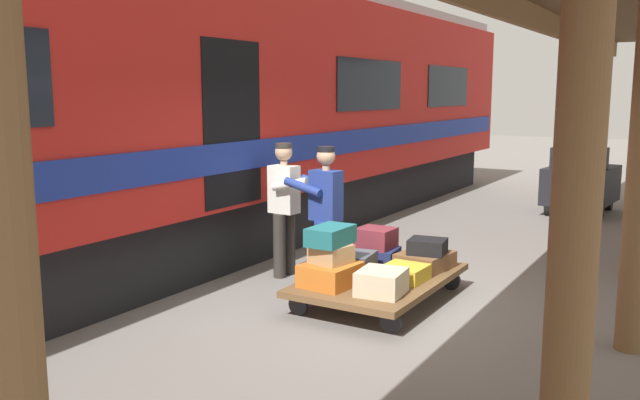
# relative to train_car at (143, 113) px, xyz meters

# --- Properties ---
(ground_plane) EXTENTS (60.00, 60.00, 0.00)m
(ground_plane) POSITION_rel_train_car_xyz_m (-3.71, 0.00, -2.06)
(ground_plane) COLOR slate
(train_car) EXTENTS (3.02, 21.26, 4.00)m
(train_car) POSITION_rel_train_car_xyz_m (0.00, 0.00, 0.00)
(train_car) COLOR #B21E19
(train_car) RESTS_ON ground_plane
(luggage_cart) EXTENTS (1.34, 2.13, 0.29)m
(luggage_cart) POSITION_rel_train_car_xyz_m (-3.44, -0.12, -1.81)
(luggage_cart) COLOR brown
(luggage_cart) RESTS_ON ground_plane
(suitcase_cream_canvas) EXTENTS (0.50, 0.53, 0.25)m
(suitcase_cream_canvas) POSITION_rel_train_car_xyz_m (-3.74, 0.47, -1.64)
(suitcase_cream_canvas) COLOR beige
(suitcase_cream_canvas) RESTS_ON luggage_cart
(suitcase_brown_leather) EXTENTS (0.59, 0.68, 0.19)m
(suitcase_brown_leather) POSITION_rel_train_car_xyz_m (-3.74, -0.70, -1.68)
(suitcase_brown_leather) COLOR brown
(suitcase_brown_leather) RESTS_ON luggage_cart
(suitcase_yellow_case) EXTENTS (0.46, 0.46, 0.16)m
(suitcase_yellow_case) POSITION_rel_train_car_xyz_m (-3.74, -0.12, -1.69)
(suitcase_yellow_case) COLOR gold
(suitcase_yellow_case) RESTS_ON luggage_cart
(suitcase_navy_fabric) EXTENTS (0.50, 0.50, 0.17)m
(suitcase_navy_fabric) POSITION_rel_train_car_xyz_m (-3.14, -0.70, -1.69)
(suitcase_navy_fabric) COLOR navy
(suitcase_navy_fabric) RESTS_ON luggage_cart
(suitcase_slate_roller) EXTENTS (0.43, 0.51, 0.23)m
(suitcase_slate_roller) POSITION_rel_train_car_xyz_m (-3.14, -0.12, -1.65)
(suitcase_slate_roller) COLOR #4C515B
(suitcase_slate_roller) RESTS_ON luggage_cart
(suitcase_orange_carryall) EXTENTS (0.56, 0.61, 0.24)m
(suitcase_orange_carryall) POSITION_rel_train_car_xyz_m (-3.14, 0.47, -1.65)
(suitcase_orange_carryall) COLOR #CC6B23
(suitcase_orange_carryall) RESTS_ON luggage_cart
(suitcase_black_hardshell) EXTENTS (0.47, 0.43, 0.17)m
(suitcase_black_hardshell) POSITION_rel_train_car_xyz_m (-3.78, -0.68, -1.50)
(suitcase_black_hardshell) COLOR black
(suitcase_black_hardshell) RESTS_ON suitcase_brown_leather
(suitcase_tan_vintage) EXTENTS (0.43, 0.43, 0.19)m
(suitcase_tan_vintage) POSITION_rel_train_car_xyz_m (-3.12, 0.43, -1.43)
(suitcase_tan_vintage) COLOR tan
(suitcase_tan_vintage) RESTS_ON suitcase_orange_carryall
(suitcase_teal_softside) EXTENTS (0.36, 0.54, 0.20)m
(suitcase_teal_softside) POSITION_rel_train_car_xyz_m (-3.10, 0.41, -1.24)
(suitcase_teal_softside) COLOR #1E666B
(suitcase_teal_softside) RESTS_ON suitcase_tan_vintage
(suitcase_burgundy_valise) EXTENTS (0.43, 0.40, 0.24)m
(suitcase_burgundy_valise) POSITION_rel_train_car_xyz_m (-3.10, -0.71, -1.48)
(suitcase_burgundy_valise) COLOR maroon
(suitcase_burgundy_valise) RESTS_ON suitcase_navy_fabric
(porter_in_overalls) EXTENTS (0.70, 0.48, 1.70)m
(porter_in_overalls) POSITION_rel_train_car_xyz_m (-2.61, -0.30, -1.14)
(porter_in_overalls) COLOR navy
(porter_in_overalls) RESTS_ON ground_plane
(porter_by_door) EXTENTS (0.68, 0.45, 1.70)m
(porter_by_door) POSITION_rel_train_car_xyz_m (-1.94, -0.47, -1.14)
(porter_by_door) COLOR #332D28
(porter_by_door) RESTS_ON ground_plane
(baggage_tug) EXTENTS (1.25, 1.79, 1.30)m
(baggage_tug) POSITION_rel_train_car_xyz_m (-4.34, -7.15, -1.43)
(baggage_tug) COLOR black
(baggage_tug) RESTS_ON ground_plane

